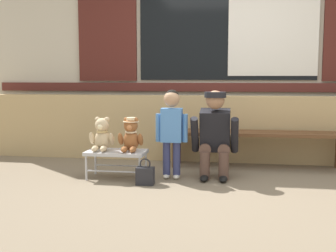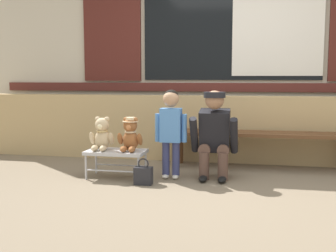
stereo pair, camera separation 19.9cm
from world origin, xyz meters
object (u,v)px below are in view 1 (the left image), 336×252
(teddy_bear_with_hat, at_px, (131,135))
(child_standing, at_px, (172,124))
(wooden_bench_long, at_px, (257,137))
(teddy_bear_plain, at_px, (102,135))
(handbag_on_ground, at_px, (145,175))
(small_display_bench, at_px, (116,154))
(adult_crouching, at_px, (216,134))

(teddy_bear_with_hat, bearing_deg, child_standing, 10.40)
(wooden_bench_long, height_order, child_standing, child_standing)
(teddy_bear_plain, distance_m, teddy_bear_with_hat, 0.32)
(teddy_bear_plain, height_order, handbag_on_ground, teddy_bear_plain)
(wooden_bench_long, xyz_separation_m, small_display_bench, (-1.52, -0.78, -0.11))
(teddy_bear_plain, bearing_deg, wooden_bench_long, 24.99)
(wooden_bench_long, height_order, adult_crouching, adult_crouching)
(adult_crouching, relative_size, handbag_on_ground, 3.49)
(wooden_bench_long, height_order, small_display_bench, wooden_bench_long)
(teddy_bear_with_hat, xyz_separation_m, handbag_on_ground, (0.21, -0.24, -0.38))
(small_display_bench, distance_m, adult_crouching, 1.09)
(small_display_bench, bearing_deg, wooden_bench_long, 27.30)
(teddy_bear_plain, xyz_separation_m, adult_crouching, (1.22, 0.17, 0.02))
(small_display_bench, bearing_deg, teddy_bear_with_hat, 0.77)
(small_display_bench, height_order, teddy_bear_plain, teddy_bear_plain)
(small_display_bench, height_order, handbag_on_ground, small_display_bench)
(child_standing, height_order, handbag_on_ground, child_standing)
(child_standing, bearing_deg, small_display_bench, -172.17)
(wooden_bench_long, height_order, handbag_on_ground, wooden_bench_long)
(small_display_bench, bearing_deg, handbag_on_ground, -32.53)
(teddy_bear_plain, xyz_separation_m, teddy_bear_with_hat, (0.32, 0.00, 0.01))
(wooden_bench_long, relative_size, small_display_bench, 3.28)
(teddy_bear_with_hat, height_order, adult_crouching, adult_crouching)
(wooden_bench_long, relative_size, handbag_on_ground, 7.72)
(child_standing, height_order, adult_crouching, child_standing)
(wooden_bench_long, xyz_separation_m, child_standing, (-0.93, -0.70, 0.22))
(small_display_bench, relative_size, adult_crouching, 0.67)
(teddy_bear_with_hat, distance_m, handbag_on_ground, 0.49)
(wooden_bench_long, distance_m, child_standing, 1.18)
(teddy_bear_plain, height_order, teddy_bear_with_hat, same)
(small_display_bench, distance_m, child_standing, 0.68)
(teddy_bear_with_hat, height_order, child_standing, child_standing)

